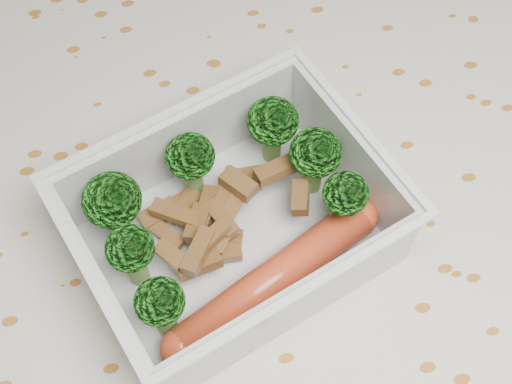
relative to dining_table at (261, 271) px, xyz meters
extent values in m
cube|color=brown|center=(0.00, 0.00, 0.06)|extent=(1.40, 0.90, 0.04)
cube|color=beige|center=(0.00, 0.00, 0.09)|extent=(1.46, 0.96, 0.01)
cube|color=silver|center=(-0.02, -0.02, 0.09)|extent=(0.20, 0.18, 0.00)
cube|color=silver|center=(-0.04, 0.04, 0.12)|extent=(0.16, 0.06, 0.06)
cube|color=silver|center=(0.00, -0.07, 0.12)|extent=(0.16, 0.06, 0.06)
cube|color=silver|center=(0.06, 0.01, 0.12)|extent=(0.04, 0.12, 0.06)
cube|color=silver|center=(-0.10, -0.04, 0.12)|extent=(0.04, 0.12, 0.06)
cube|color=silver|center=(-0.04, 0.05, 0.15)|extent=(0.17, 0.06, 0.00)
cube|color=silver|center=(0.00, -0.08, 0.15)|extent=(0.17, 0.06, 0.00)
cube|color=silver|center=(0.06, 0.01, 0.15)|extent=(0.05, 0.12, 0.00)
cube|color=silver|center=(-0.10, -0.04, 0.15)|extent=(0.05, 0.12, 0.00)
cylinder|color=#608C3F|center=(-0.09, 0.01, 0.11)|extent=(0.02, 0.02, 0.03)
ellipsoid|color=#2C8B1F|center=(-0.09, 0.01, 0.13)|extent=(0.03, 0.03, 0.03)
cylinder|color=#608C3F|center=(-0.04, 0.03, 0.11)|extent=(0.02, 0.02, 0.03)
ellipsoid|color=#2C8B1F|center=(-0.04, 0.03, 0.13)|extent=(0.03, 0.03, 0.03)
cylinder|color=#608C3F|center=(0.02, 0.04, 0.11)|extent=(0.02, 0.02, 0.03)
ellipsoid|color=#2C8B1F|center=(0.02, 0.04, 0.13)|extent=(0.03, 0.03, 0.03)
cylinder|color=#608C3F|center=(-0.08, -0.03, 0.11)|extent=(0.02, 0.02, 0.03)
ellipsoid|color=#2C8B1F|center=(-0.08, -0.03, 0.13)|extent=(0.03, 0.03, 0.02)
cylinder|color=#608C3F|center=(0.04, 0.01, 0.11)|extent=(0.02, 0.02, 0.03)
ellipsoid|color=#2C8B1F|center=(0.04, 0.01, 0.13)|extent=(0.03, 0.03, 0.03)
cylinder|color=#608C3F|center=(-0.07, -0.06, 0.11)|extent=(0.02, 0.02, 0.03)
ellipsoid|color=#2C8B1F|center=(-0.07, -0.06, 0.13)|extent=(0.03, 0.03, 0.02)
cylinder|color=#608C3F|center=(0.04, -0.02, 0.11)|extent=(0.02, 0.02, 0.03)
ellipsoid|color=#2C8B1F|center=(0.04, -0.02, 0.13)|extent=(0.03, 0.03, 0.02)
cube|color=brown|center=(-0.02, 0.01, 0.11)|extent=(0.02, 0.03, 0.01)
cube|color=brown|center=(-0.03, -0.02, 0.11)|extent=(0.02, 0.02, 0.01)
cube|color=brown|center=(-0.05, -0.03, 0.11)|extent=(0.03, 0.02, 0.01)
cube|color=brown|center=(-0.06, 0.01, 0.10)|extent=(0.03, 0.02, 0.01)
cube|color=brown|center=(-0.01, 0.02, 0.10)|extent=(0.03, 0.02, 0.01)
cube|color=brown|center=(-0.05, 0.01, 0.10)|extent=(0.02, 0.03, 0.01)
cube|color=brown|center=(-0.03, -0.02, 0.10)|extent=(0.02, 0.01, 0.01)
cube|color=brown|center=(0.02, -0.01, 0.12)|extent=(0.02, 0.02, 0.01)
cube|color=brown|center=(-0.06, -0.03, 0.12)|extent=(0.02, 0.02, 0.01)
cube|color=brown|center=(-0.04, -0.02, 0.12)|extent=(0.03, 0.02, 0.01)
cube|color=brown|center=(-0.05, 0.01, 0.10)|extent=(0.02, 0.03, 0.01)
cube|color=brown|center=(-0.02, 0.00, 0.11)|extent=(0.03, 0.03, 0.01)
cube|color=brown|center=(-0.04, -0.03, 0.12)|extent=(0.03, 0.03, 0.01)
cube|color=brown|center=(-0.03, 0.00, 0.11)|extent=(0.02, 0.03, 0.01)
cube|color=brown|center=(0.00, 0.02, 0.10)|extent=(0.03, 0.01, 0.01)
cube|color=brown|center=(-0.03, -0.01, 0.11)|extent=(0.02, 0.03, 0.01)
cube|color=brown|center=(-0.01, 0.01, 0.12)|extent=(0.02, 0.02, 0.01)
cube|color=brown|center=(-0.03, -0.01, 0.10)|extent=(0.03, 0.02, 0.01)
cube|color=brown|center=(-0.06, 0.00, 0.10)|extent=(0.02, 0.03, 0.01)
cube|color=brown|center=(-0.05, 0.00, 0.11)|extent=(0.03, 0.03, 0.01)
cube|color=brown|center=(-0.04, -0.01, 0.11)|extent=(0.02, 0.03, 0.01)
cube|color=brown|center=(0.01, 0.01, 0.12)|extent=(0.03, 0.02, 0.01)
cylinder|color=#BC3D1E|center=(0.00, -0.05, 0.11)|extent=(0.13, 0.08, 0.02)
sphere|color=#BC3D1E|center=(0.06, -0.02, 0.11)|extent=(0.02, 0.02, 0.02)
sphere|color=#BC3D1E|center=(-0.06, -0.08, 0.11)|extent=(0.02, 0.02, 0.02)
camera|label=1|loc=(-0.05, -0.20, 0.49)|focal=50.00mm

